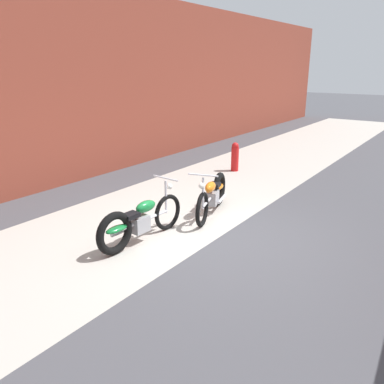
# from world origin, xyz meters

# --- Properties ---
(ground_plane) EXTENTS (80.00, 80.00, 0.00)m
(ground_plane) POSITION_xyz_m (0.00, 0.00, 0.00)
(ground_plane) COLOR #47474C
(sidewalk_slab) EXTENTS (36.00, 3.50, 0.01)m
(sidewalk_slab) POSITION_xyz_m (0.00, 1.75, 0.00)
(sidewalk_slab) COLOR #B2ADA3
(sidewalk_slab) RESTS_ON ground
(brick_building_wall) EXTENTS (36.00, 0.50, 4.93)m
(brick_building_wall) POSITION_xyz_m (0.00, 5.20, 2.47)
(brick_building_wall) COLOR brown
(brick_building_wall) RESTS_ON ground
(motorcycle_green) EXTENTS (2.01, 0.58, 1.03)m
(motorcycle_green) POSITION_xyz_m (-1.00, 1.03, 0.40)
(motorcycle_green) COLOR black
(motorcycle_green) RESTS_ON ground
(motorcycle_orange) EXTENTS (1.95, 0.82, 1.03)m
(motorcycle_orange) POSITION_xyz_m (1.07, 0.78, 0.40)
(motorcycle_orange) COLOR black
(motorcycle_orange) RESTS_ON ground
(fire_hydrant) EXTENTS (0.22, 0.22, 0.84)m
(fire_hydrant) POSITION_xyz_m (4.30, 2.09, 0.42)
(fire_hydrant) COLOR red
(fire_hydrant) RESTS_ON ground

